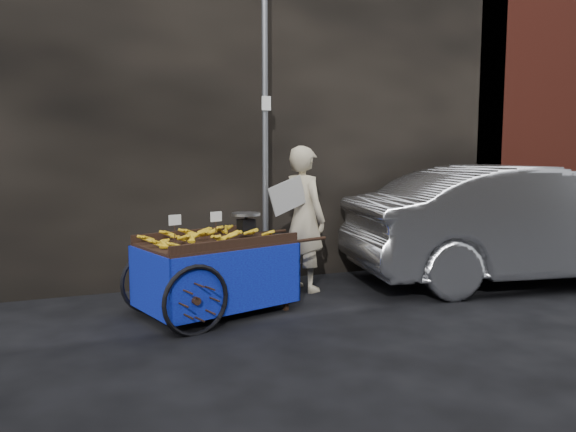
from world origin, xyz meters
name	(u,v)px	position (x,y,z in m)	size (l,w,h in m)	color
ground	(279,313)	(0.00, 0.00, 0.00)	(80.00, 80.00, 0.00)	black
building_wall	(242,104)	(0.39, 2.60, 2.50)	(13.50, 2.00, 5.00)	black
street_pole	(265,134)	(0.30, 1.30, 2.01)	(0.12, 0.10, 4.00)	slate
banana_cart	(212,249)	(-0.70, 0.24, 0.72)	(2.32, 1.50, 1.17)	black
vendor	(304,219)	(0.66, 0.86, 0.93)	(0.91, 0.79, 1.85)	#BCAD8C
plastic_bag	(287,291)	(0.24, 0.39, 0.13)	(0.29, 0.23, 0.26)	blue
parked_car	(526,224)	(3.68, 0.19, 0.80)	(1.69, 4.84, 1.59)	silver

